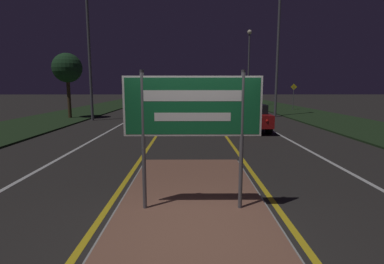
{
  "coord_description": "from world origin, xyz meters",
  "views": [
    {
      "loc": [
        -0.04,
        -4.4,
        2.27
      ],
      "look_at": [
        0.0,
        2.23,
        1.26
      ],
      "focal_mm": 28.0,
      "sensor_mm": 36.0,
      "label": 1
    }
  ],
  "objects_px": {
    "car_approaching_1": "(136,101)",
    "car_approaching_2": "(173,97)",
    "highway_sign": "(193,112)",
    "car_receding_0": "(246,116)",
    "car_approaching_0": "(152,111)",
    "warning_sign": "(293,94)",
    "streetlight_left_near": "(88,18)",
    "car_receding_1": "(224,105)",
    "car_receding_2": "(214,100)",
    "car_receding_3": "(227,96)",
    "streetlight_right_near": "(278,37)",
    "streetlight_right_far": "(249,58)"
  },
  "relations": [
    {
      "from": "car_approaching_0",
      "to": "warning_sign",
      "type": "bearing_deg",
      "value": 37.72
    },
    {
      "from": "streetlight_right_near",
      "to": "car_receding_2",
      "type": "relative_size",
      "value": 2.3
    },
    {
      "from": "streetlight_right_near",
      "to": "warning_sign",
      "type": "distance_m",
      "value": 8.08
    },
    {
      "from": "streetlight_right_far",
      "to": "streetlight_left_near",
      "type": "bearing_deg",
      "value": -132.04
    },
    {
      "from": "car_approaching_0",
      "to": "car_receding_1",
      "type": "bearing_deg",
      "value": 46.41
    },
    {
      "from": "car_receding_0",
      "to": "car_receding_3",
      "type": "xyz_separation_m",
      "value": [
        2.78,
        30.93,
        0.01
      ]
    },
    {
      "from": "streetlight_left_near",
      "to": "car_receding_1",
      "type": "bearing_deg",
      "value": 24.83
    },
    {
      "from": "streetlight_right_near",
      "to": "car_receding_0",
      "type": "xyz_separation_m",
      "value": [
        -3.45,
        -6.78,
        -5.03
      ]
    },
    {
      "from": "streetlight_right_near",
      "to": "car_approaching_1",
      "type": "height_order",
      "value": "streetlight_right_near"
    },
    {
      "from": "streetlight_right_near",
      "to": "streetlight_right_far",
      "type": "bearing_deg",
      "value": 88.58
    },
    {
      "from": "highway_sign",
      "to": "car_receding_0",
      "type": "distance_m",
      "value": 10.83
    },
    {
      "from": "car_receding_3",
      "to": "car_approaching_0",
      "type": "xyz_separation_m",
      "value": [
        -8.13,
        -27.57,
        -0.02
      ]
    },
    {
      "from": "streetlight_right_far",
      "to": "car_receding_2",
      "type": "xyz_separation_m",
      "value": [
        -3.9,
        -0.11,
        -4.76
      ]
    },
    {
      "from": "streetlight_right_far",
      "to": "car_receding_1",
      "type": "xyz_separation_m",
      "value": [
        -3.88,
        -10.35,
        -4.73
      ]
    },
    {
      "from": "car_receding_2",
      "to": "car_approaching_2",
      "type": "distance_m",
      "value": 8.72
    },
    {
      "from": "car_receding_2",
      "to": "car_approaching_0",
      "type": "height_order",
      "value": "car_receding_2"
    },
    {
      "from": "car_approaching_0",
      "to": "warning_sign",
      "type": "xyz_separation_m",
      "value": [
        12.18,
        9.42,
        0.81
      ]
    },
    {
      "from": "streetlight_left_near",
      "to": "car_approaching_2",
      "type": "distance_m",
      "value": 22.74
    },
    {
      "from": "car_receding_0",
      "to": "car_receding_1",
      "type": "height_order",
      "value": "car_receding_1"
    },
    {
      "from": "warning_sign",
      "to": "car_receding_2",
      "type": "bearing_deg",
      "value": 137.82
    },
    {
      "from": "streetlight_right_near",
      "to": "car_approaching_2",
      "type": "xyz_separation_m",
      "value": [
        -8.77,
        19.32,
        -5.03
      ]
    },
    {
      "from": "streetlight_right_far",
      "to": "car_receding_1",
      "type": "bearing_deg",
      "value": -110.54
    },
    {
      "from": "streetlight_right_far",
      "to": "car_approaching_0",
      "type": "bearing_deg",
      "value": -119.9
    },
    {
      "from": "car_approaching_1",
      "to": "car_approaching_2",
      "type": "xyz_separation_m",
      "value": [
        3.3,
        10.04,
        -0.03
      ]
    },
    {
      "from": "streetlight_left_near",
      "to": "streetlight_right_far",
      "type": "distance_m",
      "value": 19.79
    },
    {
      "from": "highway_sign",
      "to": "streetlight_right_near",
      "type": "distance_m",
      "value": 18.72
    },
    {
      "from": "car_receding_2",
      "to": "car_approaching_2",
      "type": "xyz_separation_m",
      "value": [
        -5.18,
        7.01,
        0.01
      ]
    },
    {
      "from": "car_receding_3",
      "to": "car_approaching_1",
      "type": "xyz_separation_m",
      "value": [
        -11.4,
        -14.86,
        0.02
      ]
    },
    {
      "from": "highway_sign",
      "to": "car_approaching_1",
      "type": "xyz_separation_m",
      "value": [
        -5.75,
        26.45,
        -1.07
      ]
    },
    {
      "from": "warning_sign",
      "to": "streetlight_right_near",
      "type": "bearing_deg",
      "value": -119.37
    },
    {
      "from": "streetlight_right_near",
      "to": "car_approaching_1",
      "type": "distance_m",
      "value": 16.03
    },
    {
      "from": "streetlight_right_near",
      "to": "car_approaching_2",
      "type": "bearing_deg",
      "value": 114.41
    },
    {
      "from": "car_receding_0",
      "to": "car_receding_3",
      "type": "bearing_deg",
      "value": 84.87
    },
    {
      "from": "car_receding_2",
      "to": "car_approaching_1",
      "type": "distance_m",
      "value": 9.0
    },
    {
      "from": "streetlight_left_near",
      "to": "car_receding_2",
      "type": "distance_m",
      "value": 18.26
    },
    {
      "from": "car_receding_1",
      "to": "car_approaching_2",
      "type": "relative_size",
      "value": 0.95
    },
    {
      "from": "streetlight_left_near",
      "to": "car_receding_2",
      "type": "xyz_separation_m",
      "value": [
        9.33,
        14.57,
        -5.85
      ]
    },
    {
      "from": "streetlight_right_near",
      "to": "streetlight_right_far",
      "type": "relative_size",
      "value": 1.15
    },
    {
      "from": "car_approaching_0",
      "to": "car_approaching_2",
      "type": "distance_m",
      "value": 22.74
    },
    {
      "from": "streetlight_right_far",
      "to": "car_approaching_0",
      "type": "height_order",
      "value": "streetlight_right_far"
    },
    {
      "from": "streetlight_left_near",
      "to": "car_approaching_0",
      "type": "relative_size",
      "value": 2.33
    },
    {
      "from": "car_receding_1",
      "to": "car_approaching_2",
      "type": "bearing_deg",
      "value": 106.77
    },
    {
      "from": "highway_sign",
      "to": "streetlight_right_near",
      "type": "xyz_separation_m",
      "value": [
        6.33,
        17.17,
        3.94
      ]
    },
    {
      "from": "car_approaching_0",
      "to": "car_approaching_2",
      "type": "relative_size",
      "value": 0.98
    },
    {
      "from": "car_approaching_0",
      "to": "car_approaching_1",
      "type": "distance_m",
      "value": 13.12
    },
    {
      "from": "streetlight_right_near",
      "to": "car_approaching_0",
      "type": "distance_m",
      "value": 10.7
    },
    {
      "from": "car_receding_2",
      "to": "streetlight_right_near",
      "type": "bearing_deg",
      "value": -73.74
    },
    {
      "from": "car_approaching_2",
      "to": "car_receding_3",
      "type": "bearing_deg",
      "value": 30.79
    },
    {
      "from": "car_receding_1",
      "to": "car_receding_2",
      "type": "xyz_separation_m",
      "value": [
        -0.02,
        10.24,
        -0.03
      ]
    },
    {
      "from": "streetlight_left_near",
      "to": "car_receding_2",
      "type": "bearing_deg",
      "value": 57.36
    }
  ]
}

